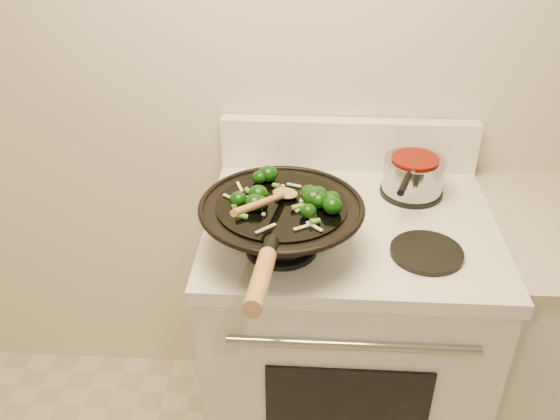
{
  "coord_description": "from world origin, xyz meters",
  "views": [
    {
      "loc": [
        -0.35,
        -0.18,
        1.79
      ],
      "look_at": [
        -0.42,
        1.03,
        1.03
      ],
      "focal_mm": 38.0,
      "sensor_mm": 36.0,
      "label": 1
    }
  ],
  "objects": [
    {
      "name": "wok",
      "position": [
        -0.41,
        1.01,
        1.0
      ],
      "size": [
        0.4,
        0.67,
        0.21
      ],
      "color": "black",
      "rests_on": "stove"
    },
    {
      "name": "stove",
      "position": [
        -0.23,
        1.17,
        0.47
      ],
      "size": [
        0.78,
        0.67,
        1.08
      ],
      "color": "white",
      "rests_on": "ground"
    },
    {
      "name": "saucepan",
      "position": [
        -0.05,
        1.32,
        0.98
      ],
      "size": [
        0.17,
        0.27,
        0.1
      ],
      "color": "#989BA0",
      "rests_on": "stove"
    },
    {
      "name": "wooden_spoon",
      "position": [
        -0.43,
        0.98,
        1.09
      ],
      "size": [
        0.14,
        0.28,
        0.11
      ],
      "color": "#A87442",
      "rests_on": "wok"
    },
    {
      "name": "stirfry",
      "position": [
        -0.39,
        1.03,
        1.07
      ],
      "size": [
        0.29,
        0.27,
        0.05
      ],
      "color": "black",
      "rests_on": "wok"
    }
  ]
}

